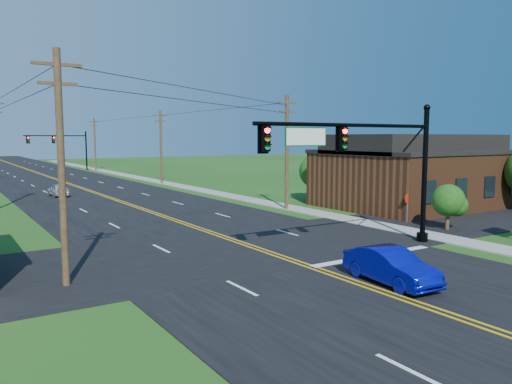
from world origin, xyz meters
TOP-DOWN VIEW (x-y plane):
  - ground at (0.00, 0.00)m, footprint 260.00×260.00m
  - road_main at (0.00, 50.00)m, footprint 16.00×220.00m
  - road_cross at (0.00, 12.00)m, footprint 70.00×10.00m
  - sidewalk at (10.50, 40.00)m, footprint 2.00×160.00m
  - signal_mast_main at (4.34, 8.00)m, footprint 11.30×0.60m
  - signal_mast_far at (4.44, 80.00)m, footprint 10.98×0.60m
  - brick_building at (20.00, 18.00)m, footprint 14.20×11.20m
  - utility_pole_left_a at (-9.50, 10.00)m, footprint 1.80×0.28m
  - utility_pole_right_a at (9.80, 22.00)m, footprint 1.80×0.28m
  - utility_pole_right_b at (9.80, 48.00)m, footprint 1.80×0.28m
  - utility_pole_right_c at (9.80, 78.00)m, footprint 1.80×0.28m
  - tree_right_back at (16.00, 26.00)m, footprint 3.00×3.00m
  - shrub_corner at (13.00, 9.50)m, footprint 2.00×2.00m
  - blue_car at (1.22, 3.40)m, footprint 1.83×4.33m
  - distant_car at (-3.63, 41.14)m, footprint 1.61×3.68m
  - stop_sign at (13.00, 12.63)m, footprint 0.71×0.12m

SIDE VIEW (x-z plane):
  - ground at x=0.00m, z-range 0.00..0.00m
  - road_main at x=0.00m, z-range 0.00..0.04m
  - road_cross at x=0.00m, z-range 0.00..0.04m
  - sidewalk at x=10.50m, z-range 0.00..0.08m
  - distant_car at x=-3.63m, z-range 0.00..1.23m
  - blue_car at x=1.22m, z-range 0.00..1.39m
  - stop_sign at x=13.00m, z-range 0.44..2.44m
  - shrub_corner at x=13.00m, z-range 0.42..3.28m
  - brick_building at x=20.00m, z-range 0.00..4.70m
  - tree_right_back at x=16.00m, z-range 0.55..4.65m
  - signal_mast_far at x=4.44m, z-range 0.81..8.29m
  - utility_pole_left_a at x=-9.50m, z-range 0.22..9.22m
  - utility_pole_right_a at x=9.80m, z-range 0.22..9.22m
  - utility_pole_right_b at x=9.80m, z-range 0.22..9.22m
  - utility_pole_right_c at x=9.80m, z-range 0.22..9.22m
  - signal_mast_main at x=4.34m, z-range 1.01..8.49m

